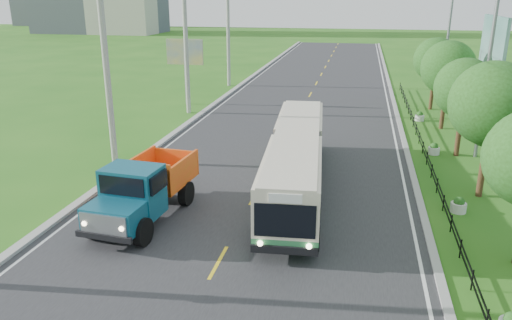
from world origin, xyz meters
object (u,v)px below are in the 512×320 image
(tree_back, at_px, (436,62))
(billboard_right, at_px, (493,48))
(dump_truck, at_px, (144,186))
(tree_fourth, at_px, (465,92))
(pole_mid, at_px, (186,44))
(planter_near, at_px, (459,206))
(bus, at_px, (296,157))
(pole_near, at_px, (107,67))
(streetlight_far, at_px, (445,43))
(tree_third, at_px, (492,108))
(pole_far, at_px, (229,32))
(planter_mid, at_px, (434,149))
(planter_far, at_px, (420,117))
(billboard_left, at_px, (185,56))
(tree_fifth, at_px, (448,71))
(streetlight_mid, at_px, (485,68))

(tree_back, bearing_deg, billboard_right, -68.30)
(billboard_right, xyz_separation_m, dump_truck, (-16.10, -17.25, -3.95))
(tree_fourth, bearing_deg, pole_mid, 159.26)
(planter_near, relative_size, bus, 0.05)
(pole_near, height_order, streetlight_far, pole_near)
(bus, bearing_deg, tree_back, 62.41)
(tree_third, bearing_deg, pole_far, 126.09)
(planter_mid, bearing_deg, pole_mid, 157.46)
(tree_fourth, bearing_deg, pole_far, 133.85)
(pole_mid, distance_m, billboard_right, 20.59)
(planter_far, relative_size, dump_truck, 0.11)
(bus, height_order, dump_truck, bus)
(tree_third, height_order, planter_far, tree_third)
(pole_near, bearing_deg, tree_back, 43.41)
(billboard_right, bearing_deg, tree_third, -101.64)
(tree_back, relative_size, planter_far, 8.21)
(billboard_left, bearing_deg, streetlight_far, 11.23)
(planter_near, bearing_deg, tree_third, 59.59)
(tree_fifth, relative_size, dump_truck, 0.96)
(streetlight_far, height_order, planter_near, streetlight_far)
(tree_third, height_order, billboard_left, tree_third)
(planter_near, relative_size, billboard_right, 0.09)
(streetlight_mid, distance_m, billboard_right, 6.24)
(planter_far, distance_m, billboard_right, 6.58)
(tree_back, height_order, dump_truck, tree_back)
(tree_third, distance_m, planter_mid, 7.04)
(tree_back, bearing_deg, pole_near, -136.59)
(pole_near, relative_size, tree_third, 1.67)
(tree_fifth, bearing_deg, streetlight_mid, -82.71)
(planter_far, relative_size, bus, 0.05)
(pole_far, xyz_separation_m, planter_far, (16.86, -11.00, -4.81))
(pole_near, xyz_separation_m, bus, (9.94, -1.92, -3.49))
(streetlight_far, bearing_deg, planter_near, -95.30)
(tree_fifth, relative_size, planter_mid, 8.66)
(streetlight_mid, distance_m, planter_far, 9.46)
(tree_third, relative_size, tree_back, 1.09)
(pole_near, relative_size, planter_mid, 14.93)
(tree_back, distance_m, planter_far, 5.48)
(streetlight_mid, relative_size, billboard_right, 1.24)
(tree_fourth, height_order, streetlight_far, streetlight_far)
(tree_back, distance_m, billboard_right, 6.82)
(streetlight_far, bearing_deg, streetlight_mid, -90.00)
(streetlight_mid, relative_size, streetlight_far, 1.00)
(pole_near, bearing_deg, streetlight_far, 45.14)
(tree_fourth, distance_m, dump_truck, 17.92)
(tree_third, bearing_deg, billboard_left, 140.67)
(tree_fifth, distance_m, billboard_right, 2.87)
(billboard_right, relative_size, bus, 0.52)
(planter_far, xyz_separation_m, billboard_left, (-18.10, 2.00, 3.58))
(pole_near, bearing_deg, tree_fourth, 15.84)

